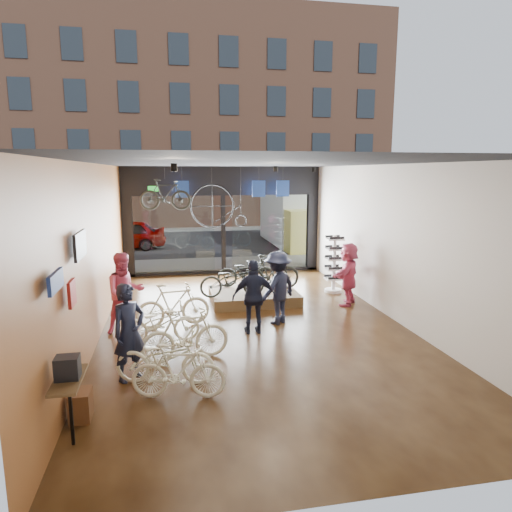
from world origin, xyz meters
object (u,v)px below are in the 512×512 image
object	(u,v)px
display_bike_right	(246,272)
sunglasses_rack	(334,264)
customer_2	(254,297)
hung_bike	(165,195)
box_truck	(299,218)
floor_bike_5	(173,305)
display_platform	(254,296)
floor_bike_2	(165,358)
floor_bike_3	(185,335)
customer_3	(278,288)
customer_1	(125,293)
display_bike_left	(232,280)
street_car	(122,235)
floor_bike_1	(178,371)
customer_0	(129,332)
penny_farthing	(221,208)
floor_bike_4	(161,323)
customer_5	(348,274)
display_bike_mid	(271,272)

from	to	relation	value
display_bike_right	sunglasses_rack	bearing A→B (deg)	-89.38
customer_2	hung_bike	bearing A→B (deg)	-66.51
box_truck	floor_bike_5	world-z (taller)	box_truck
floor_bike_5	display_platform	world-z (taller)	floor_bike_5
floor_bike_2	sunglasses_rack	xyz separation A→B (m)	(5.00, 5.26, 0.42)
floor_bike_3	customer_3	size ratio (longest dim) A/B	0.98
floor_bike_3	customer_1	xyz separation A→B (m)	(-1.27, 1.90, 0.40)
display_bike_right	hung_bike	bearing A→B (deg)	57.14
floor_bike_3	hung_bike	bearing A→B (deg)	-8.38
floor_bike_3	display_bike_left	distance (m)	3.64
street_car	box_truck	xyz separation A→B (m)	(8.38, -1.00, 0.74)
floor_bike_1	floor_bike_5	bearing A→B (deg)	11.53
hung_bike	sunglasses_rack	bearing A→B (deg)	-95.66
street_car	floor_bike_2	world-z (taller)	street_car
box_truck	customer_3	bearing A→B (deg)	-108.70
floor_bike_1	customer_2	distance (m)	3.31
customer_1	customer_0	bearing A→B (deg)	-104.10
floor_bike_2	penny_farthing	distance (m)	7.41
floor_bike_4	customer_0	distance (m)	1.82
customer_3	customer_5	bearing A→B (deg)	170.43
floor_bike_5	customer_2	bearing A→B (deg)	-122.78
display_bike_right	customer_1	distance (m)	4.06
penny_farthing	hung_bike	size ratio (longest dim) A/B	1.10
display_bike_left	sunglasses_rack	xyz separation A→B (m)	(3.24, 1.00, 0.11)
display_platform	customer_1	distance (m)	3.90
street_car	floor_bike_5	distance (m)	11.88
floor_bike_3	sunglasses_rack	size ratio (longest dim) A/B	0.99
box_truck	customer_1	distance (m)	13.03
floor_bike_1	customer_2	bearing A→B (deg)	-21.41
customer_0	floor_bike_2	bearing A→B (deg)	-63.30
display_bike_mid	customer_0	world-z (taller)	customer_0
display_platform	customer_3	bearing A→B (deg)	-83.52
display_bike_right	hung_bike	distance (m)	3.49
display_bike_right	customer_2	distance (m)	3.13
floor_bike_2	penny_farthing	world-z (taller)	penny_farthing
hung_bike	display_bike_right	bearing A→B (deg)	-112.27
display_platform	floor_bike_1	bearing A→B (deg)	-112.72
floor_bike_4	floor_bike_5	world-z (taller)	floor_bike_5
floor_bike_5	display_bike_right	bearing A→B (deg)	-51.83
display_bike_right	street_car	bearing A→B (deg)	26.52
street_car	display_bike_mid	distance (m)	11.08
customer_1	hung_bike	size ratio (longest dim) A/B	1.16
display_bike_right	sunglasses_rack	size ratio (longest dim) A/B	0.96
street_car	customer_0	xyz separation A→B (m)	(1.44, -14.36, 0.18)
street_car	floor_bike_3	world-z (taller)	street_car
floor_bike_2	customer_3	bearing A→B (deg)	-30.44
floor_bike_2	customer_3	size ratio (longest dim) A/B	0.97
floor_bike_3	customer_3	xyz separation A→B (m)	(2.27, 1.85, 0.36)
customer_5	floor_bike_1	bearing A→B (deg)	-10.20
box_truck	customer_2	distance (m)	12.27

